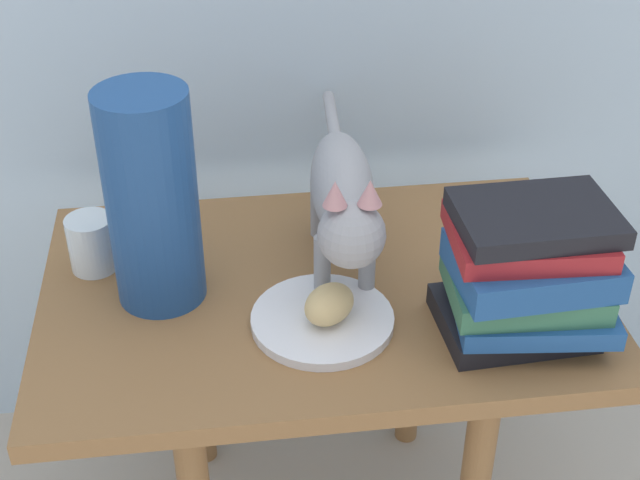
% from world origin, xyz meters
% --- Properties ---
extents(side_table, '(0.81, 0.53, 0.54)m').
position_xyz_m(side_table, '(0.00, 0.00, 0.46)').
color(side_table, olive).
rests_on(side_table, ground).
extents(plate, '(0.20, 0.20, 0.01)m').
position_xyz_m(plate, '(-0.01, -0.09, 0.55)').
color(plate, white).
rests_on(plate, side_table).
extents(bread_roll, '(0.10, 0.10, 0.05)m').
position_xyz_m(bread_roll, '(0.00, -0.10, 0.58)').
color(bread_roll, '#E0BC7A').
rests_on(bread_roll, plate).
extents(cat, '(0.11, 0.48, 0.23)m').
position_xyz_m(cat, '(0.04, 0.03, 0.67)').
color(cat, '#99999E').
rests_on(cat, side_table).
extents(book_stack, '(0.23, 0.19, 0.19)m').
position_xyz_m(book_stack, '(0.26, -0.14, 0.64)').
color(book_stack, black).
rests_on(book_stack, side_table).
extents(green_vase, '(0.13, 0.13, 0.32)m').
position_xyz_m(green_vase, '(-0.23, 0.01, 0.70)').
color(green_vase, navy).
rests_on(green_vase, side_table).
extents(candle_jar, '(0.07, 0.07, 0.08)m').
position_xyz_m(candle_jar, '(-0.33, 0.09, 0.58)').
color(candle_jar, silver).
rests_on(candle_jar, side_table).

